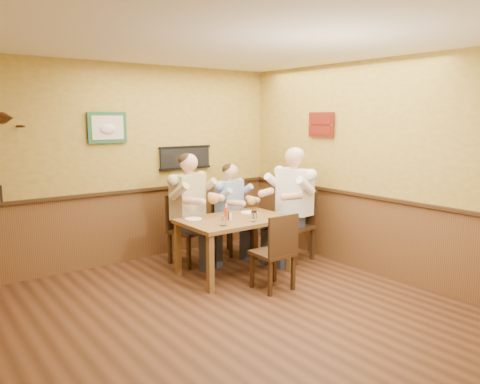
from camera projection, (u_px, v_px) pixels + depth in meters
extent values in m
plane|color=#371E10|center=(224.00, 320.00, 4.80)|extent=(5.00, 5.00, 0.00)
cube|color=silver|center=(222.00, 37.00, 4.36)|extent=(5.00, 5.00, 0.02)
cube|color=gold|center=(122.00, 165.00, 6.56)|extent=(5.00, 0.02, 2.80)
cube|color=gold|center=(478.00, 237.00, 2.60)|extent=(5.00, 0.02, 2.80)
cube|color=gold|center=(382.00, 169.00, 6.05)|extent=(0.02, 5.00, 2.80)
cube|color=brown|center=(125.00, 227.00, 6.68)|extent=(5.00, 0.02, 1.00)
cube|color=brown|center=(377.00, 236.00, 6.19)|extent=(0.02, 5.00, 1.00)
cube|color=black|center=(185.00, 158.00, 7.11)|extent=(0.88, 0.03, 0.34)
cube|color=#1B512C|center=(107.00, 128.00, 6.32)|extent=(0.54, 0.03, 0.42)
cube|color=maroon|center=(321.00, 125.00, 6.77)|extent=(0.03, 0.48, 0.36)
cube|color=brown|center=(235.00, 220.00, 6.13)|extent=(1.40, 0.90, 0.05)
cube|color=brown|center=(210.00, 264.00, 5.50)|extent=(0.07, 0.07, 0.70)
cube|color=brown|center=(290.00, 246.00, 6.26)|extent=(0.07, 0.07, 0.70)
cube|color=brown|center=(178.00, 249.00, 6.12)|extent=(0.07, 0.07, 0.70)
cube|color=brown|center=(254.00, 235.00, 6.88)|extent=(0.07, 0.07, 0.70)
cylinder|color=silver|center=(223.00, 221.00, 5.70)|extent=(0.09, 0.09, 0.11)
cylinder|color=white|center=(254.00, 217.00, 5.92)|extent=(0.08, 0.08, 0.11)
cylinder|color=black|center=(254.00, 214.00, 6.14)|extent=(0.09, 0.09, 0.10)
cylinder|color=#C03D14|center=(226.00, 213.00, 6.00)|extent=(0.05, 0.05, 0.19)
cylinder|color=white|center=(230.00, 217.00, 6.01)|extent=(0.05, 0.05, 0.09)
cylinder|color=black|center=(229.00, 216.00, 6.07)|extent=(0.04, 0.04, 0.09)
cylinder|color=white|center=(193.00, 219.00, 6.05)|extent=(0.25, 0.25, 0.01)
cylinder|color=white|center=(249.00, 212.00, 6.46)|extent=(0.31, 0.31, 0.02)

